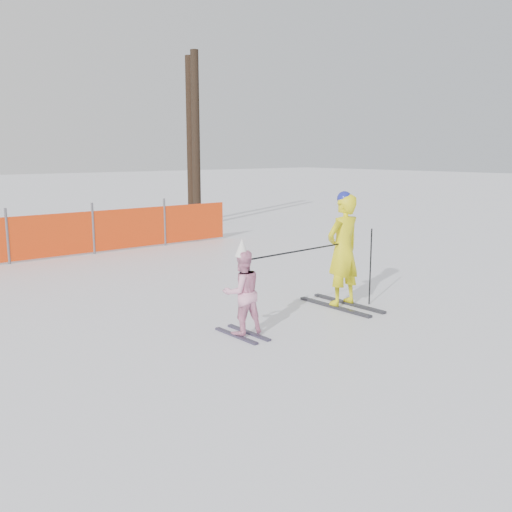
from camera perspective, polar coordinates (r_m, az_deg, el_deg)
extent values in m
plane|color=white|center=(7.98, 2.32, -7.58)|extent=(120.00, 120.00, 0.00)
cube|color=black|center=(9.22, 7.84, -5.07)|extent=(0.09, 1.46, 0.04)
cube|color=black|center=(9.47, 9.23, -4.69)|extent=(0.09, 1.46, 0.04)
imported|color=#FEF415|center=(9.15, 8.69, 0.61)|extent=(0.65, 0.43, 1.77)
sphere|color=#1C239A|center=(9.05, 8.83, 5.70)|extent=(0.23, 0.23, 0.23)
cube|color=black|center=(7.77, -2.02, -7.98)|extent=(0.09, 0.87, 0.03)
cube|color=black|center=(7.90, -0.75, -7.66)|extent=(0.09, 0.87, 0.03)
imported|color=#FFA6CC|center=(7.67, -1.40, -3.64)|extent=(0.63, 0.53, 1.14)
cone|color=white|center=(7.54, -1.42, 0.86)|extent=(0.19, 0.19, 0.24)
cylinder|color=black|center=(9.42, 11.37, -1.07)|extent=(0.02, 0.02, 1.25)
cylinder|color=black|center=(8.32, 4.12, 0.47)|extent=(1.90, 0.13, 0.02)
cylinder|color=#595960|center=(13.72, -23.61, 1.82)|extent=(0.06, 0.06, 1.25)
cylinder|color=#595960|center=(14.40, -15.97, 2.66)|extent=(0.06, 0.06, 1.25)
cylinder|color=#595960|center=(15.31, -9.12, 3.36)|extent=(0.06, 0.06, 1.25)
cylinder|color=black|center=(20.08, -6.52, 11.34)|extent=(0.30, 0.30, 5.64)
cylinder|color=black|center=(19.17, -6.03, 11.45)|extent=(0.27, 0.27, 5.67)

